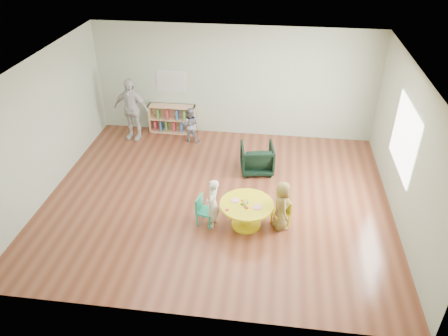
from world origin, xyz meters
name	(u,v)px	position (x,y,z in m)	size (l,w,h in m)	color
room	(217,115)	(0.01, 0.00, 1.89)	(7.10, 7.00, 2.80)	brown
activity_table	(247,210)	(0.67, -0.78, 0.35)	(1.01, 1.01, 0.55)	yellow
kid_chair_left	(204,210)	(-0.13, -0.82, 0.31)	(0.38, 0.38, 0.58)	#1C9C73
kid_chair_right	(283,211)	(1.34, -0.66, 0.30)	(0.40, 0.40, 0.57)	yellow
bookshelf	(172,119)	(-1.61, 2.86, 0.37)	(1.20, 0.30, 0.75)	tan
alphabet_poster	(171,81)	(-1.60, 2.98, 1.35)	(0.74, 0.01, 0.54)	silver
armchair	(257,158)	(0.73, 1.18, 0.33)	(0.71, 0.73, 0.66)	black
child_left	(213,204)	(0.04, -0.86, 0.50)	(0.37, 0.24, 1.00)	silver
child_right	(282,206)	(1.31, -0.74, 0.50)	(0.48, 0.32, 0.99)	gold
toddler	(191,125)	(-1.02, 2.39, 0.46)	(0.44, 0.35, 0.91)	#181E3C
adult_caretaker	(131,109)	(-2.52, 2.38, 0.80)	(0.94, 0.39, 1.60)	beige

